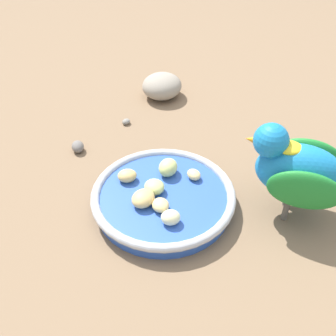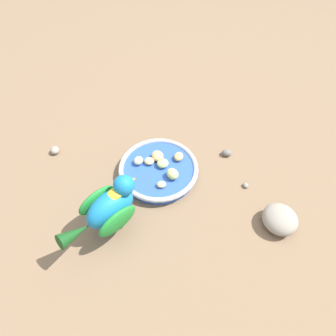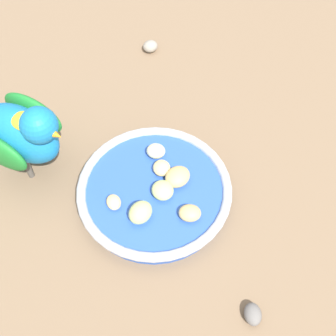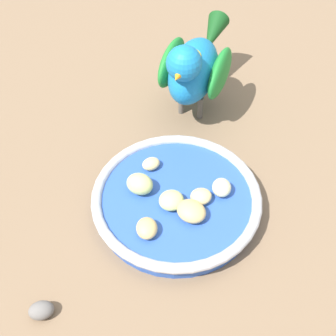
{
  "view_description": "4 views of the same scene",
  "coord_description": "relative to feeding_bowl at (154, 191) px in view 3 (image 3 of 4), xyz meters",
  "views": [
    {
      "loc": [
        0.44,
        -0.15,
        0.45
      ],
      "look_at": [
        0.02,
        0.04,
        0.06
      ],
      "focal_mm": 43.07,
      "sensor_mm": 36.0,
      "label": 1
    },
    {
      "loc": [
        -0.04,
        0.53,
        0.68
      ],
      "look_at": [
        0.0,
        0.04,
        0.05
      ],
      "focal_mm": 32.01,
      "sensor_mm": 36.0,
      "label": 2
    },
    {
      "loc": [
        -0.29,
        0.07,
        0.55
      ],
      "look_at": [
        0.04,
        0.0,
        0.06
      ],
      "focal_mm": 46.07,
      "sensor_mm": 36.0,
      "label": 3
    },
    {
      "loc": [
        -0.1,
        -0.31,
        0.49
      ],
      "look_at": [
        0.03,
        0.05,
        0.05
      ],
      "focal_mm": 48.49,
      "sensor_mm": 36.0,
      "label": 4
    }
  ],
  "objects": [
    {
      "name": "parrot",
      "position": [
        0.09,
        0.17,
        0.07
      ],
      "size": [
        0.17,
        0.18,
        0.15
      ],
      "rotation": [
        0.0,
        0.0,
        -2.28
      ],
      "color": "#59544C",
      "rests_on": "ground_plane"
    },
    {
      "name": "apple_piece_0",
      "position": [
        -0.04,
        0.03,
        0.02
      ],
      "size": [
        0.05,
        0.05,
        0.03
      ],
      "primitive_type": "ellipsoid",
      "rotation": [
        0.0,
        0.0,
        5.47
      ],
      "color": "#C6D17A",
      "rests_on": "feeding_bowl"
    },
    {
      "name": "apple_piece_5",
      "position": [
        -0.05,
        -0.04,
        0.02
      ],
      "size": [
        0.03,
        0.04,
        0.02
      ],
      "primitive_type": "ellipsoid",
      "rotation": [
        0.0,
        0.0,
        4.47
      ],
      "color": "tan",
      "rests_on": "feeding_bowl"
    },
    {
      "name": "pebble_1",
      "position": [
        -0.19,
        -0.09,
        -0.01
      ],
      "size": [
        0.03,
        0.03,
        0.02
      ],
      "primitive_type": "ellipsoid",
      "rotation": [
        0.0,
        0.0,
        3.0
      ],
      "color": "slate",
      "rests_on": "ground_plane"
    },
    {
      "name": "pebble_0",
      "position": [
        0.32,
        -0.05,
        -0.01
      ],
      "size": [
        0.03,
        0.04,
        0.02
      ],
      "primitive_type": "ellipsoid",
      "rotation": [
        0.0,
        0.0,
        5.13
      ],
      "color": "gray",
      "rests_on": "ground_plane"
    },
    {
      "name": "apple_piece_1",
      "position": [
        0.03,
        -0.02,
        0.02
      ],
      "size": [
        0.03,
        0.03,
        0.02
      ],
      "primitive_type": "ellipsoid",
      "rotation": [
        0.0,
        0.0,
        6.21
      ],
      "color": "#E5C67F",
      "rests_on": "feeding_bowl"
    },
    {
      "name": "apple_piece_4",
      "position": [
        -0.01,
        -0.01,
        0.02
      ],
      "size": [
        0.04,
        0.04,
        0.02
      ],
      "primitive_type": "ellipsoid",
      "rotation": [
        0.0,
        0.0,
        3.42
      ],
      "color": "#C6D17A",
      "rests_on": "feeding_bowl"
    },
    {
      "name": "feeding_bowl",
      "position": [
        0.0,
        0.0,
        0.0
      ],
      "size": [
        0.22,
        0.22,
        0.03
      ],
      "color": "#2D56B7",
      "rests_on": "ground_plane"
    },
    {
      "name": "apple_piece_6",
      "position": [
        0.06,
        -0.01,
        0.02
      ],
      "size": [
        0.03,
        0.03,
        0.02
      ],
      "primitive_type": "ellipsoid",
      "rotation": [
        0.0,
        0.0,
        1.2
      ],
      "color": "beige",
      "rests_on": "feeding_bowl"
    },
    {
      "name": "apple_piece_3",
      "position": [
        0.01,
        -0.04,
        0.02
      ],
      "size": [
        0.05,
        0.05,
        0.02
      ],
      "primitive_type": "ellipsoid",
      "rotation": [
        0.0,
        0.0,
        5.29
      ],
      "color": "tan",
      "rests_on": "feeding_bowl"
    },
    {
      "name": "apple_piece_2",
      "position": [
        -0.01,
        0.06,
        0.01
      ],
      "size": [
        0.03,
        0.02,
        0.01
      ],
      "primitive_type": "ellipsoid",
      "rotation": [
        0.0,
        0.0,
        3.32
      ],
      "color": "#E5C67F",
      "rests_on": "feeding_bowl"
    },
    {
      "name": "ground_plane",
      "position": [
        -0.03,
        -0.03,
        -0.02
      ],
      "size": [
        4.0,
        4.0,
        0.0
      ],
      "primitive_type": "plane",
      "color": "#7A6047"
    }
  ]
}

